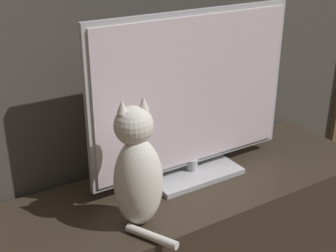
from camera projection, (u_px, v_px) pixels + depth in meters
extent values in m
cube|color=#33281E|center=(194.00, 227.00, 1.91)|extent=(1.51, 0.51, 0.42)
cube|color=#B7B7BC|center=(192.00, 172.00, 1.88)|extent=(0.37, 0.22, 0.02)
cylinder|color=#B7B7BC|center=(192.00, 164.00, 1.86)|extent=(0.04, 0.04, 0.05)
cube|color=#B7B7BC|center=(193.00, 91.00, 1.75)|extent=(0.85, 0.02, 0.60)
cube|color=silver|center=(195.00, 92.00, 1.74)|extent=(0.82, 0.01, 0.57)
ellipsoid|color=silver|center=(138.00, 183.00, 1.52)|extent=(0.18, 0.17, 0.31)
ellipsoid|color=olive|center=(133.00, 179.00, 1.57)|extent=(0.10, 0.06, 0.17)
sphere|color=silver|center=(134.00, 126.00, 1.46)|extent=(0.14, 0.14, 0.13)
cone|color=silver|center=(122.00, 106.00, 1.42)|extent=(0.04, 0.04, 0.04)
cone|color=silver|center=(144.00, 103.00, 1.45)|extent=(0.04, 0.04, 0.04)
cylinder|color=silver|center=(152.00, 236.00, 1.49)|extent=(0.11, 0.18, 0.03)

